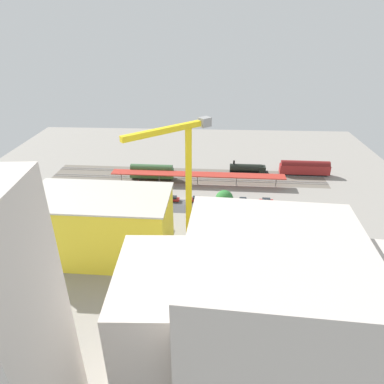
{
  "coord_description": "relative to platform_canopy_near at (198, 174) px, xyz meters",
  "views": [
    {
      "loc": [
        -7.76,
        97.95,
        54.0
      ],
      "look_at": [
        -2.76,
        2.26,
        4.85
      ],
      "focal_mm": 31.24,
      "sensor_mm": 36.0,
      "label": 1
    }
  ],
  "objects": [
    {
      "name": "street_asphalt",
      "position": [
        3.96,
        16.77,
        -3.99
      ],
      "size": [
        105.51,
        11.52,
        0.01
      ],
      "primitive_type": "cube",
      "rotation": [
        0.0,
        0.0,
        -0.02
      ],
      "color": "#424244",
      "rests_on": "ground"
    },
    {
      "name": "street_tree_3",
      "position": [
        32.06,
        21.12,
        1.15
      ],
      "size": [
        6.01,
        6.01,
        8.16
      ],
      "color": "brown",
      "rests_on": "ground"
    },
    {
      "name": "parked_car_2",
      "position": [
        -8.04,
        13.78,
        -3.24
      ],
      "size": [
        4.2,
        1.77,
        1.69
      ],
      "color": "black",
      "rests_on": "ground"
    },
    {
      "name": "parked_car_4",
      "position": [
        7.61,
        13.47,
        -3.2
      ],
      "size": [
        4.14,
        1.91,
        1.79
      ],
      "color": "black",
      "rests_on": "ground"
    },
    {
      "name": "box_truck_0",
      "position": [
        29.05,
        28.21,
        -2.28
      ],
      "size": [
        10.1,
        3.29,
        3.53
      ],
      "color": "black",
      "rests_on": "ground"
    },
    {
      "name": "locomotive",
      "position": [
        -19.93,
        -10.65,
        -2.06
      ],
      "size": [
        15.24,
        3.42,
        5.39
      ],
      "color": "black",
      "rests_on": "ground"
    },
    {
      "name": "track_rails",
      "position": [
        3.96,
        -7.37,
        -3.81
      ],
      "size": [
        105.3,
        10.64,
        0.12
      ],
      "color": "#9E9EA8",
      "rests_on": "ground"
    },
    {
      "name": "street_tree_0",
      "position": [
        -8.97,
        21.96,
        1.84
      ],
      "size": [
        5.47,
        5.47,
        8.58
      ],
      "color": "brown",
      "rests_on": "ground"
    },
    {
      "name": "parked_car_0",
      "position": [
        -23.33,
        13.43,
        -3.19
      ],
      "size": [
        4.56,
        1.8,
        1.79
      ],
      "color": "black",
      "rests_on": "ground"
    },
    {
      "name": "background_skyline",
      "position": [
        -0.53,
        82.95,
        10.73
      ],
      "size": [
        103.85,
        31.79,
        43.22
      ],
      "color": "beige",
      "rests_on": "ground"
    },
    {
      "name": "street_tree_2",
      "position": [
        33.25,
        21.41,
        0.43
      ],
      "size": [
        4.22,
        4.22,
        6.55
      ],
      "color": "brown",
      "rests_on": "ground"
    },
    {
      "name": "ground_plane",
      "position": [
        3.96,
        13.66,
        -3.99
      ],
      "size": [
        168.52,
        168.52,
        0.0
      ],
      "primitive_type": "plane",
      "color": "gray",
      "rests_on": "ground"
    },
    {
      "name": "parked_car_3",
      "position": [
        -0.22,
        13.3,
        -3.24
      ],
      "size": [
        4.63,
        1.77,
        1.71
      ],
      "color": "black",
      "rests_on": "ground"
    },
    {
      "name": "platform_canopy_near",
      "position": [
        0.0,
        0.0,
        0.0
      ],
      "size": [
        63.67,
        6.0,
        4.2
      ],
      "color": "#A82D23",
      "rests_on": "ground"
    },
    {
      "name": "rail_bed",
      "position": [
        3.96,
        -7.37,
        -3.99
      ],
      "size": [
        105.64,
        17.08,
        0.01
      ],
      "primitive_type": "cube",
      "rotation": [
        0.0,
        0.0,
        -0.02
      ],
      "color": "#665E54",
      "rests_on": "ground"
    },
    {
      "name": "construction_building",
      "position": [
        22.37,
        42.49,
        4.25
      ],
      "size": [
        34.07,
        17.92,
        16.49
      ],
      "primitive_type": "cube",
      "rotation": [
        0.0,
        0.0,
        -0.02
      ],
      "color": "yellow",
      "rests_on": "ground"
    },
    {
      "name": "freight_coach_far",
      "position": [
        17.59,
        -4.09,
        -0.96
      ],
      "size": [
        16.66,
        3.35,
        5.79
      ],
      "color": "black",
      "rests_on": "ground"
    },
    {
      "name": "street_tree_1",
      "position": [
        35.96,
        21.85,
        1.26
      ],
      "size": [
        5.31,
        5.31,
        7.92
      ],
      "color": "brown",
      "rests_on": "ground"
    },
    {
      "name": "passenger_coach",
      "position": [
        -41.51,
        -10.65,
        -0.89
      ],
      "size": [
        19.29,
        3.37,
        5.9
      ],
      "color": "black",
      "rests_on": "ground"
    },
    {
      "name": "parked_car_1",
      "position": [
        -15.66,
        13.32,
        -3.24
      ],
      "size": [
        4.1,
        1.77,
        1.71
      ],
      "color": "black",
      "rests_on": "ground"
    },
    {
      "name": "box_truck_1",
      "position": [
        31.77,
        28.32,
        -2.3
      ],
      "size": [
        8.38,
        2.98,
        3.48
      ],
      "color": "black",
      "rests_on": "ground"
    },
    {
      "name": "traffic_light",
      "position": [
        18.94,
        12.44,
        0.66
      ],
      "size": [
        0.5,
        0.36,
        7.06
      ],
      "color": "#333333",
      "rests_on": "ground"
    },
    {
      "name": "construction_roof_slab",
      "position": [
        22.37,
        42.49,
        12.7
      ],
      "size": [
        34.69,
        18.53,
        0.4
      ],
      "primitive_type": "cube",
      "rotation": [
        0.0,
        0.0,
        -0.02
      ],
      "color": "#B7B2A8",
      "rests_on": "construction_building"
    },
    {
      "name": "box_truck_2",
      "position": [
        13.01,
        29.45,
        -2.3
      ],
      "size": [
        8.81,
        3.47,
        3.46
      ],
      "color": "black",
      "rests_on": "ground"
    },
    {
      "name": "tower_crane",
      "position": [
        1.45,
        42.64,
        16.08
      ],
      "size": [
        17.45,
        15.19,
        35.19
      ],
      "color": "gray",
      "rests_on": "ground"
    }
  ]
}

